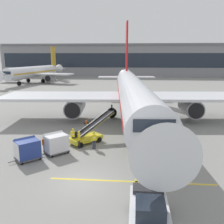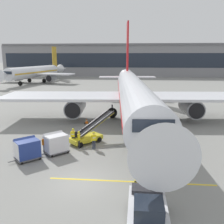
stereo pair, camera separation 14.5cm
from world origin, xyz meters
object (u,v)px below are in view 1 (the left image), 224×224
ground_crew_wingwalker (73,135)px  parked_airplane (133,93)px  pushback_tug (149,212)px  ground_crew_by_loader (94,139)px  safety_cone_engine_keepout (86,121)px  ground_crew_marshaller (45,144)px  distant_airplane (34,72)px  baggage_cart_lead (56,143)px  baggage_cart_second (27,149)px  ground_crew_by_carts (79,138)px  belt_loader (88,134)px

ground_crew_wingwalker → parked_airplane: bearing=61.6°
pushback_tug → ground_crew_by_loader: 11.89m
ground_crew_by_loader → safety_cone_engine_keepout: (-2.45, 9.16, -0.67)m
ground_crew_marshaller → ground_crew_wingwalker: (2.02, 2.58, 0.00)m
parked_airplane → distant_airplane: bearing=125.1°
baggage_cart_lead → baggage_cart_second: 2.63m
baggage_cart_second → safety_cone_engine_keepout: bearing=76.6°
pushback_tug → ground_crew_marshaller: size_ratio=2.54×
baggage_cart_second → ground_crew_by_carts: size_ratio=1.46×
baggage_cart_second → ground_crew_by_carts: (3.90, 3.10, -0.00)m
pushback_tug → ground_crew_by_carts: pushback_tug is taller
ground_crew_wingwalker → ground_crew_by_carts: bearing=-48.3°
belt_loader → ground_crew_marshaller: (-3.33, -3.44, 0.13)m
ground_crew_by_loader → safety_cone_engine_keepout: 9.51m
belt_loader → baggage_cart_second: 6.57m
parked_airplane → distant_airplane: 57.20m
distant_airplane → ground_crew_by_carts: bearing=-64.7°
ground_crew_wingwalker → ground_crew_by_loader: bearing=-22.2°
pushback_tug → distant_airplane: size_ratio=0.12×
ground_crew_marshaller → belt_loader: bearing=45.9°
parked_airplane → ground_crew_wingwalker: parked_airplane is taller
belt_loader → baggage_cart_second: belt_loader is taller
parked_airplane → ground_crew_by_loader: 12.75m
pushback_tug → ground_crew_by_loader: pushback_tug is taller
ground_crew_wingwalker → ground_crew_marshaller: bearing=-128.0°
distant_airplane → ground_crew_marshaller: bearing=-67.5°
ground_crew_by_carts → ground_crew_wingwalker: same height
ground_crew_marshaller → ground_crew_by_carts: bearing=31.1°
pushback_tug → distant_airplane: (-33.88, 69.61, 2.71)m
parked_airplane → ground_crew_marshaller: bearing=-120.4°
ground_crew_by_loader → safety_cone_engine_keepout: size_ratio=2.55×
ground_crew_by_loader → ground_crew_by_carts: bearing=178.7°
belt_loader → distant_airplane: bearing=116.4°
ground_crew_marshaller → distant_airplane: (-24.96, 60.34, 2.54)m
belt_loader → ground_crew_wingwalker: size_ratio=2.70×
belt_loader → ground_crew_marshaller: 4.79m
parked_airplane → ground_crew_wingwalker: 12.78m
belt_loader → ground_crew_by_loader: 2.02m
ground_crew_wingwalker → safety_cone_engine_keepout: (-0.20, 8.24, -0.67)m
baggage_cart_lead → safety_cone_engine_keepout: bearing=85.2°
belt_loader → ground_crew_marshaller: bearing=-134.1°
safety_cone_engine_keepout → distant_airplane: bearing=118.4°
baggage_cart_lead → ground_crew_wingwalker: bearing=64.7°
baggage_cart_lead → ground_crew_by_loader: size_ratio=1.46×
baggage_cart_lead → ground_crew_marshaller: bearing=-163.6°
baggage_cart_lead → ground_crew_marshaller: baggage_cart_lead is taller
pushback_tug → belt_loader: bearing=113.7°
parked_airplane → baggage_cart_lead: (-7.01, -13.28, -2.80)m
distant_airplane → safety_cone_engine_keepout: bearing=-61.6°
baggage_cart_lead → ground_crew_by_carts: 2.36m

